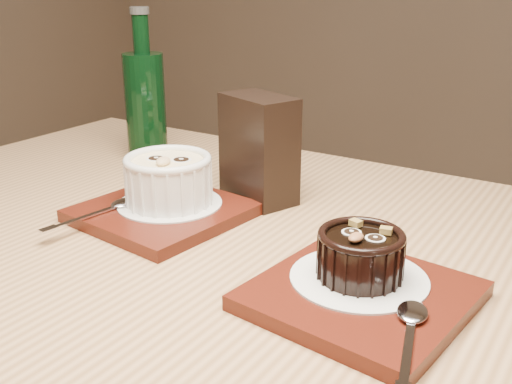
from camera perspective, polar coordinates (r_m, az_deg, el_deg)
table at (r=0.69m, az=-1.41°, el=-13.01°), size 1.25×0.88×0.75m
tray_left at (r=0.75m, az=-8.87°, el=-1.91°), size 0.21×0.21×0.01m
doily_left at (r=0.75m, az=-8.21°, el=-1.06°), size 0.13×0.13×0.00m
ramekin_white at (r=0.74m, az=-8.34°, el=1.39°), size 0.11×0.11×0.06m
spoon_left at (r=0.74m, az=-14.55°, el=-1.71°), size 0.05×0.14×0.01m
tray_right at (r=0.56m, az=9.97°, el=-9.71°), size 0.21×0.21×0.01m
doily_right at (r=0.58m, az=9.77°, el=-8.06°), size 0.13×0.13×0.00m
ramekin_dark at (r=0.56m, az=9.93°, el=-5.72°), size 0.08×0.08×0.05m
spoon_right at (r=0.50m, az=14.42°, el=-13.00°), size 0.05×0.14×0.01m
condiment_stand at (r=0.78m, az=0.27°, el=4.11°), size 0.12×0.10×0.14m
green_bottle at (r=0.98m, az=-10.50°, el=8.36°), size 0.06×0.06×0.24m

